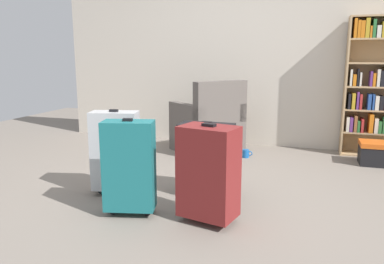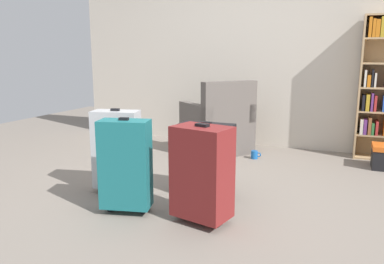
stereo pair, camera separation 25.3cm
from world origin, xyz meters
TOP-DOWN VIEW (x-y plane):
  - ground_plane at (0.00, 0.00)m, footprint 9.12×9.12m
  - back_wall at (0.00, 2.18)m, footprint 5.21×0.10m
  - armchair at (-0.34, 1.57)m, footprint 0.99×0.99m
  - mug at (0.16, 1.43)m, footprint 0.12×0.08m
  - storage_box at (1.65, 1.57)m, footprint 0.48×0.31m
  - suitcase_black at (0.03, 0.11)m, footprint 0.46×0.24m
  - suitcase_teal at (-0.40, -0.48)m, footprint 0.41×0.28m
  - suitcase_silver at (-0.72, -0.11)m, footprint 0.43×0.28m
  - suitcase_dark_red at (0.20, -0.42)m, footprint 0.45×0.34m

SIDE VIEW (x-z plane):
  - ground_plane at x=0.00m, z-range 0.00..0.00m
  - mug at x=0.16m, z-range 0.00..0.10m
  - storage_box at x=1.65m, z-range 0.01..0.26m
  - armchair at x=-0.34m, z-range -0.13..0.77m
  - suitcase_black at x=0.03m, z-range 0.01..0.66m
  - suitcase_dark_red at x=0.20m, z-range 0.01..0.74m
  - suitcase_teal at x=-0.40m, z-range 0.01..0.76m
  - suitcase_silver at x=-0.72m, z-range 0.01..0.76m
  - back_wall at x=0.00m, z-range 0.00..2.60m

